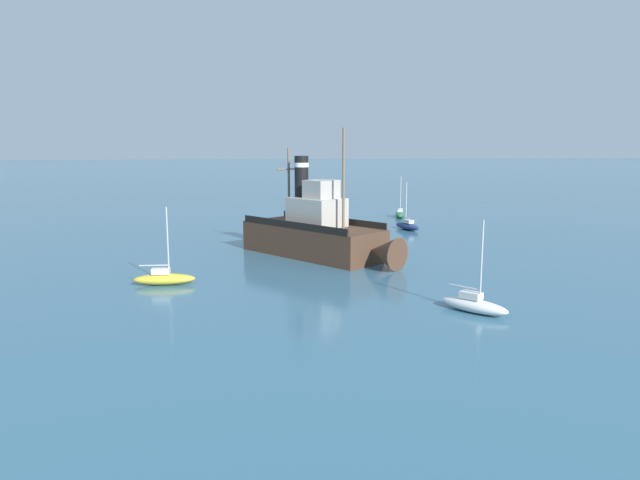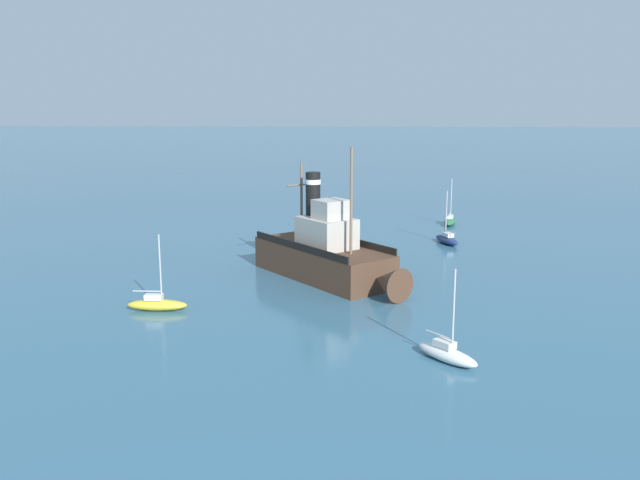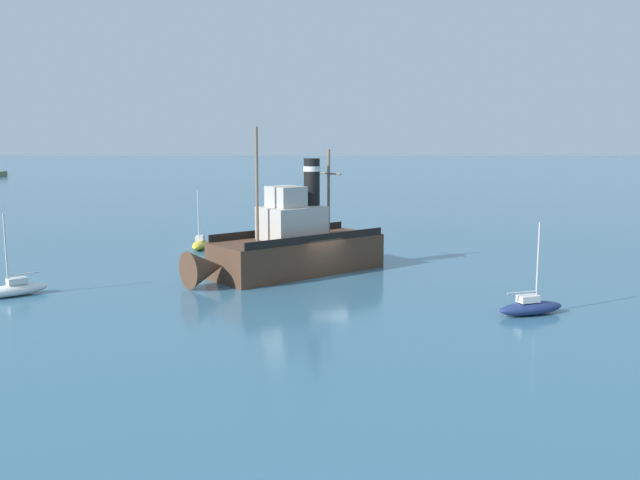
# 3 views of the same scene
# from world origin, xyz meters

# --- Properties ---
(ground_plane) EXTENTS (600.00, 600.00, 0.00)m
(ground_plane) POSITION_xyz_m (0.00, 0.00, 0.00)
(ground_plane) COLOR #38667F
(old_tugboat) EXTENTS (11.64, 13.35, 9.90)m
(old_tugboat) POSITION_xyz_m (1.33, 2.58, 1.83)
(old_tugboat) COLOR #4C3323
(old_tugboat) RESTS_ON ground
(sailboat_yellow) EXTENTS (3.81, 1.13, 4.90)m
(sailboat_yellow) POSITION_xyz_m (11.92, 10.62, 0.43)
(sailboat_yellow) COLOR gold
(sailboat_yellow) RESTS_ON ground
(sailboat_navy) EXTENTS (2.30, 3.95, 4.90)m
(sailboat_navy) POSITION_xyz_m (-9.44, -10.42, 0.43)
(sailboat_navy) COLOR navy
(sailboat_navy) RESTS_ON ground
(sailboat_white) EXTENTS (3.29, 3.62, 4.90)m
(sailboat_white) POSITION_xyz_m (-5.11, 18.57, 0.43)
(sailboat_white) COLOR white
(sailboat_white) RESTS_ON ground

